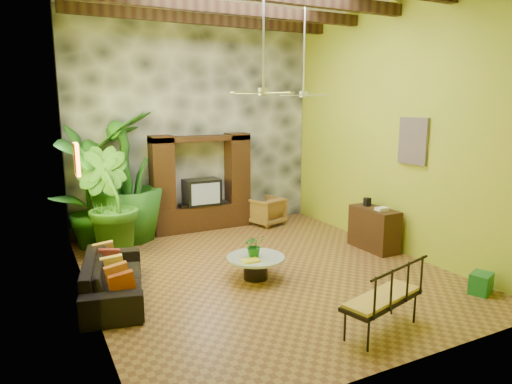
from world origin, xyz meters
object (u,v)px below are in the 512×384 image
ceiling_fan_front (263,79)px  tall_plant_c (126,177)px  side_console (374,229)px  entertainment_center (202,190)px  tall_plant_a (86,188)px  wicker_armchair (266,211)px  ceiling_fan_back (304,84)px  green_bin (481,283)px  sofa (113,277)px  iron_bench (387,295)px  tall_plant_b (108,203)px  coffee_table (256,264)px

ceiling_fan_front → tall_plant_c: 4.27m
side_console → entertainment_center: bearing=130.1°
ceiling_fan_front → tall_plant_a: (-2.45, 3.16, -2.10)m
wicker_armchair → side_console: size_ratio=0.70×
ceiling_fan_back → green_bin: size_ratio=4.87×
sofa → iron_bench: bearing=-122.1°
entertainment_center → wicker_armchair: entertainment_center is taller
side_console → tall_plant_b: bearing=157.1°
ceiling_fan_front → tall_plant_a: bearing=127.7°
tall_plant_b → side_console: bearing=-22.7°
entertainment_center → coffee_table: bearing=-95.0°
side_console → wicker_armchair: bearing=111.0°
tall_plant_a → iron_bench: size_ratio=1.87×
entertainment_center → sofa: 4.15m
ceiling_fan_front → sofa: ceiling_fan_front is taller
tall_plant_a → side_console: bearing=-27.4°
wicker_armchair → tall_plant_c: size_ratio=0.27×
sofa → iron_bench: (2.99, -2.86, 0.23)m
ceiling_fan_front → tall_plant_b: ceiling_fan_front is taller
ceiling_fan_front → ceiling_fan_back: (1.80, 1.60, 0.00)m
tall_plant_b → green_bin: bearing=-42.9°
tall_plant_a → wicker_armchair: bearing=0.1°
ceiling_fan_front → tall_plant_c: bearing=114.8°
entertainment_center → tall_plant_a: (-2.65, -0.37, 0.33)m
ceiling_fan_back → sofa: 5.38m
tall_plant_a → green_bin: size_ratio=6.81×
entertainment_center → tall_plant_b: 2.56m
ceiling_fan_front → tall_plant_b: (-2.14, 2.50, -2.31)m
side_console → tall_plant_a: bearing=152.3°
ceiling_fan_back → tall_plant_a: ceiling_fan_back is taller
ceiling_fan_front → ceiling_fan_back: bearing=41.6°
ceiling_fan_front → side_console: size_ratio=1.70×
tall_plant_a → side_console: size_ratio=2.38×
entertainment_center → coffee_table: size_ratio=2.36×
sofa → tall_plant_c: (0.86, 3.03, 1.11)m
entertainment_center → green_bin: bearing=-65.0°
coffee_table → entertainment_center: bearing=85.0°
ceiling_fan_front → ceiling_fan_back: same height
ceiling_fan_front → wicker_armchair: size_ratio=2.42×
entertainment_center → ceiling_fan_front: bearing=-93.2°
iron_bench → entertainment_center: bearing=77.8°
side_console → ceiling_fan_front: bearing=-171.9°
tall_plant_b → coffee_table: bearing=-49.9°
ceiling_fan_front → coffee_table: size_ratio=1.83×
entertainment_center → iron_bench: bearing=-86.8°
ceiling_fan_front → tall_plant_a: 4.52m
ceiling_fan_back → green_bin: 5.05m
entertainment_center → ceiling_fan_back: bearing=-50.4°
tall_plant_a → side_console: (5.30, -2.75, -0.86)m
ceiling_fan_back → tall_plant_a: (-4.25, 1.56, -2.10)m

